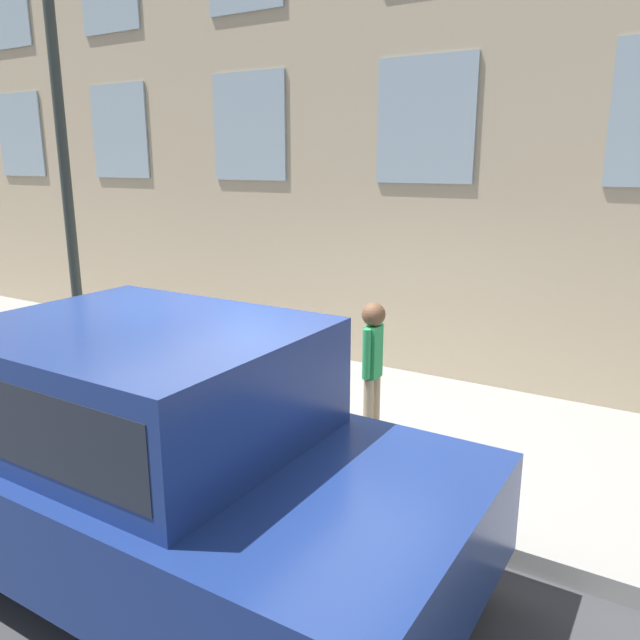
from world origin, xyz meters
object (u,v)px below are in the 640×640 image
(fire_hydrant, at_px, (268,405))
(street_lamp, at_px, (58,102))
(parked_car_navy_near, at_px, (147,440))
(person, at_px, (373,360))

(fire_hydrant, xyz_separation_m, street_lamp, (0.21, 2.92, 2.86))
(parked_car_navy_near, bearing_deg, person, -14.15)
(street_lamp, bearing_deg, person, -85.42)
(fire_hydrant, distance_m, street_lamp, 4.09)
(person, xyz_separation_m, street_lamp, (-0.30, 3.75, 2.41))
(parked_car_navy_near, bearing_deg, fire_hydrant, 8.67)
(person, height_order, street_lamp, street_lamp)
(person, relative_size, parked_car_navy_near, 0.30)
(person, height_order, parked_car_navy_near, parked_car_navy_near)
(fire_hydrant, bearing_deg, person, -58.62)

